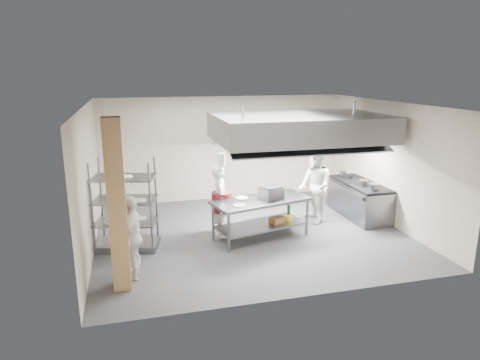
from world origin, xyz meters
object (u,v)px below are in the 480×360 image
object	(u,v)px
chef_head	(220,200)
chef_line	(315,186)
pass_rack	(125,205)
stockpot	(363,183)
chef_plating	(132,237)
island	(261,219)
griddle	(271,193)
cooking_range	(359,200)

from	to	relation	value
chef_head	chef_line	xyz separation A→B (m)	(2.43, 0.19, 0.11)
pass_rack	chef_head	world-z (taller)	pass_rack
pass_rack	stockpot	size ratio (longest dim) A/B	8.70
chef_plating	chef_line	bearing A→B (deg)	125.27
chef_head	pass_rack	bearing A→B (deg)	105.62
chef_head	stockpot	xyz separation A→B (m)	(3.66, -0.01, 0.16)
chef_plating	chef_head	bearing A→B (deg)	142.71
chef_head	chef_line	world-z (taller)	chef_line
island	griddle	size ratio (longest dim) A/B	4.57
cooking_range	island	bearing A→B (deg)	-165.06
cooking_range	stockpot	bearing A→B (deg)	-108.79
pass_rack	cooking_range	world-z (taller)	pass_rack
griddle	chef_head	bearing A→B (deg)	137.52
chef_line	chef_plating	distance (m)	4.83
chef_plating	stockpot	bearing A→B (deg)	118.80
chef_line	griddle	world-z (taller)	chef_line
cooking_range	chef_line	distance (m)	1.44
pass_rack	chef_plating	xyz separation A→B (m)	(0.11, -1.43, -0.18)
island	chef_plating	world-z (taller)	chef_plating
chef_head	griddle	world-z (taller)	chef_head
island	cooking_range	world-z (taller)	island
chef_plating	griddle	world-z (taller)	chef_plating
pass_rack	chef_line	distance (m)	4.57
cooking_range	chef_line	xyz separation A→B (m)	(-1.34, -0.12, 0.51)
island	stockpot	world-z (taller)	stockpot
chef_line	chef_plating	bearing A→B (deg)	-66.76
chef_head	chef_line	size ratio (longest dim) A/B	0.88
chef_line	stockpot	xyz separation A→B (m)	(1.23, -0.19, 0.04)
griddle	stockpot	xyz separation A→B (m)	(2.57, 0.41, -0.05)
stockpot	pass_rack	bearing A→B (deg)	-177.08
chef_line	chef_plating	world-z (taller)	chef_line
island	cooking_range	distance (m)	3.04
island	chef_head	distance (m)	1.03
island	chef_head	world-z (taller)	chef_head
chef_plating	griddle	bearing A→B (deg)	124.89
cooking_range	pass_rack	bearing A→B (deg)	-174.11
cooking_range	chef_plating	distance (m)	6.13
cooking_range	stockpot	xyz separation A→B (m)	(-0.11, -0.31, 0.56)
pass_rack	griddle	world-z (taller)	pass_rack
island	pass_rack	size ratio (longest dim) A/B	1.13
pass_rack	stockpot	bearing A→B (deg)	16.62
griddle	cooking_range	bearing A→B (deg)	-6.52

